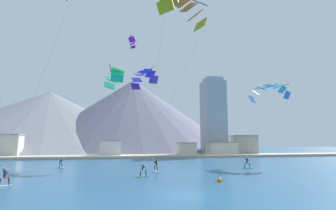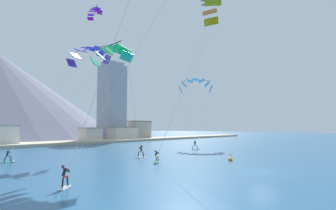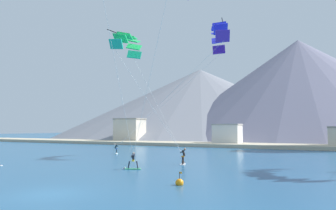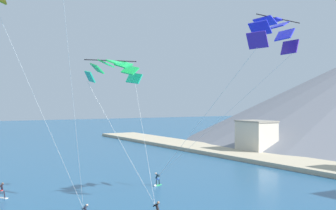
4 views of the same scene
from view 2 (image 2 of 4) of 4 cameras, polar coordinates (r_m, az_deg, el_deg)
ground_plane at (r=27.75m, az=19.72°, el=-13.51°), size 400.00×400.00×0.00m
kitesurfer_near_lead at (r=50.90m, az=6.13°, el=-9.02°), size 1.40×1.61×1.83m
kitesurfer_near_trail at (r=38.35m, az=-6.18°, el=-10.42°), size 0.93×1.78×1.82m
kitesurfer_mid_center at (r=37.82m, az=-31.26°, el=-9.99°), size 1.34×1.65×1.65m
kitesurfer_far_left at (r=32.25m, az=-2.57°, el=-11.72°), size 1.73×1.14×1.63m
kitesurfer_far_right at (r=20.46m, az=-21.80°, el=-15.23°), size 1.60×1.41×1.74m
parafoil_kite_near_lead at (r=61.95m, az=6.02°, el=4.51°), size 11.41×9.56×14.16m
parafoil_kite_near_trail at (r=34.33m, az=-12.16°, el=10.83°), size 7.69×6.11×13.14m
parafoil_kite_mid_center at (r=50.61m, az=-16.99°, el=10.52°), size 16.57×10.00×17.62m
parafoil_kite_far_left at (r=35.23m, az=9.14°, el=20.88°), size 7.00×8.12×19.52m
parafoil_kite_distant_high_outer at (r=45.92m, az=-15.79°, el=18.89°), size 1.71×3.95×1.51m
race_marker_buoy at (r=35.19m, az=13.44°, el=-11.49°), size 0.56×0.56×1.02m
shoreline_strip at (r=68.81m, az=-26.70°, el=-7.62°), size 180.00×10.00×0.70m
shore_building_promenade_mid at (r=91.43m, az=-6.48°, el=-5.47°), size 7.67×5.63×6.46m
shore_building_quay_east at (r=77.85m, az=-16.49°, el=-6.25°), size 5.46×4.29×4.21m
shore_building_quay_west at (r=68.28m, az=-32.43°, el=-5.68°), size 5.92×4.20×4.80m
shore_building_old_town at (r=83.84m, az=-9.84°, el=-6.21°), size 9.00×5.19×4.35m
highrise_tower at (r=88.70m, az=-12.11°, el=0.71°), size 7.00×7.00×25.84m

